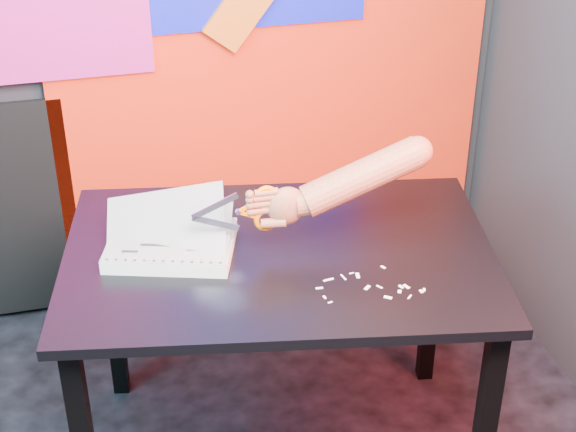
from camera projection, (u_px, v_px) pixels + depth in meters
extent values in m
cube|color=red|center=(273.00, 84.00, 3.19)|extent=(1.60, 0.02, 1.60)
cube|color=black|center=(112.00, 304.00, 2.85)|extent=(0.06, 0.06, 0.72)
cube|color=black|center=(432.00, 291.00, 2.92)|extent=(0.06, 0.06, 0.72)
cube|color=black|center=(279.00, 256.00, 2.41)|extent=(1.29, 0.98, 0.03)
cube|color=white|center=(171.00, 245.00, 2.39)|extent=(0.39, 0.34, 0.04)
cube|color=white|center=(171.00, 239.00, 2.38)|extent=(0.39, 0.33, 0.00)
cube|color=white|center=(171.00, 237.00, 2.38)|extent=(0.37, 0.32, 0.10)
cube|color=white|center=(165.00, 227.00, 2.38)|extent=(0.35, 0.29, 0.18)
cylinder|color=black|center=(107.00, 259.00, 2.29)|extent=(0.01, 0.01, 0.00)
cylinder|color=black|center=(116.00, 260.00, 2.29)|extent=(0.01, 0.01, 0.00)
cylinder|color=black|center=(125.00, 260.00, 2.29)|extent=(0.01, 0.01, 0.00)
cylinder|color=black|center=(135.00, 260.00, 2.29)|extent=(0.01, 0.01, 0.00)
cylinder|color=black|center=(144.00, 261.00, 2.29)|extent=(0.01, 0.01, 0.00)
cylinder|color=black|center=(154.00, 261.00, 2.29)|extent=(0.01, 0.01, 0.00)
cylinder|color=black|center=(163.00, 261.00, 2.29)|extent=(0.01, 0.01, 0.00)
cylinder|color=black|center=(173.00, 261.00, 2.29)|extent=(0.01, 0.01, 0.00)
cylinder|color=black|center=(182.00, 262.00, 2.28)|extent=(0.01, 0.01, 0.00)
cylinder|color=black|center=(192.00, 262.00, 2.28)|extent=(0.01, 0.01, 0.00)
cylinder|color=black|center=(201.00, 262.00, 2.28)|extent=(0.01, 0.01, 0.00)
cylinder|color=black|center=(211.00, 263.00, 2.28)|extent=(0.01, 0.01, 0.00)
cylinder|color=black|center=(220.00, 263.00, 2.28)|extent=(0.01, 0.01, 0.00)
cylinder|color=black|center=(125.00, 216.00, 2.49)|extent=(0.01, 0.01, 0.00)
cylinder|color=black|center=(134.00, 217.00, 2.48)|extent=(0.01, 0.01, 0.00)
cylinder|color=black|center=(142.00, 217.00, 2.48)|extent=(0.01, 0.01, 0.00)
cylinder|color=black|center=(151.00, 217.00, 2.48)|extent=(0.01, 0.01, 0.00)
cylinder|color=black|center=(160.00, 217.00, 2.48)|extent=(0.01, 0.01, 0.00)
cylinder|color=black|center=(169.00, 218.00, 2.48)|extent=(0.01, 0.01, 0.00)
cylinder|color=black|center=(177.00, 218.00, 2.48)|extent=(0.01, 0.01, 0.00)
cylinder|color=black|center=(186.00, 218.00, 2.48)|extent=(0.01, 0.01, 0.00)
cylinder|color=black|center=(195.00, 218.00, 2.48)|extent=(0.01, 0.01, 0.00)
cylinder|color=black|center=(204.00, 219.00, 2.47)|extent=(0.01, 0.01, 0.00)
cylinder|color=black|center=(212.00, 219.00, 2.47)|extent=(0.01, 0.01, 0.00)
cylinder|color=black|center=(221.00, 219.00, 2.47)|extent=(0.01, 0.01, 0.00)
cylinder|color=black|center=(230.00, 219.00, 2.47)|extent=(0.01, 0.01, 0.00)
cube|color=black|center=(145.00, 229.00, 2.42)|extent=(0.06, 0.03, 0.00)
cube|color=black|center=(179.00, 234.00, 2.40)|extent=(0.05, 0.02, 0.00)
cube|color=black|center=(155.00, 245.00, 2.35)|extent=(0.08, 0.03, 0.00)
cube|color=black|center=(194.00, 250.00, 2.33)|extent=(0.04, 0.02, 0.00)
cube|color=black|center=(130.00, 251.00, 2.33)|extent=(0.05, 0.02, 0.00)
cube|color=black|center=(191.00, 226.00, 2.44)|extent=(0.05, 0.03, 0.00)
cube|color=silver|center=(215.00, 206.00, 2.29)|extent=(0.13, 0.00, 0.07)
cube|color=silver|center=(216.00, 223.00, 2.32)|extent=(0.13, 0.00, 0.07)
cylinder|color=silver|center=(238.00, 212.00, 2.32)|extent=(0.01, 0.01, 0.01)
cube|color=#FF6B00|center=(246.00, 214.00, 2.33)|extent=(0.05, 0.01, 0.03)
cube|color=#FF6B00|center=(246.00, 208.00, 2.32)|extent=(0.05, 0.01, 0.03)
torus|color=#FF6B00|center=(266.00, 197.00, 2.32)|extent=(0.07, 0.02, 0.07)
torus|color=#FF6B00|center=(266.00, 219.00, 2.35)|extent=(0.07, 0.02, 0.07)
ellipsoid|color=#BA5A46|center=(286.00, 206.00, 2.34)|extent=(0.11, 0.06, 0.11)
cylinder|color=#BA5A46|center=(266.00, 210.00, 2.33)|extent=(0.08, 0.02, 0.02)
cylinder|color=#BA5A46|center=(266.00, 203.00, 2.32)|extent=(0.08, 0.02, 0.02)
cylinder|color=#BA5A46|center=(266.00, 198.00, 2.32)|extent=(0.07, 0.02, 0.02)
cylinder|color=#BA5A46|center=(266.00, 192.00, 2.31)|extent=(0.06, 0.02, 0.02)
cylinder|color=#BA5A46|center=(274.00, 223.00, 2.34)|extent=(0.07, 0.04, 0.03)
cylinder|color=#BA5A46|center=(306.00, 202.00, 2.35)|extent=(0.06, 0.07, 0.07)
cylinder|color=#BA5A46|center=(362.00, 177.00, 2.36)|extent=(0.34, 0.09, 0.20)
sphere|color=#BA5A46|center=(417.00, 151.00, 2.36)|extent=(0.08, 0.08, 0.08)
cube|color=silver|center=(406.00, 287.00, 2.26)|extent=(0.02, 0.02, 0.00)
cube|color=silver|center=(400.00, 292.00, 2.24)|extent=(0.01, 0.02, 0.00)
cube|color=silver|center=(343.00, 277.00, 2.29)|extent=(0.01, 0.03, 0.00)
cube|color=silver|center=(358.00, 275.00, 2.30)|extent=(0.01, 0.02, 0.00)
cube|color=silver|center=(401.00, 287.00, 2.26)|extent=(0.01, 0.02, 0.00)
cube|color=silver|center=(410.00, 297.00, 2.22)|extent=(0.02, 0.02, 0.00)
cube|color=silver|center=(421.00, 291.00, 2.24)|extent=(0.01, 0.01, 0.00)
cube|color=silver|center=(388.00, 297.00, 2.22)|extent=(0.02, 0.02, 0.00)
cube|color=silver|center=(325.00, 297.00, 2.22)|extent=(0.01, 0.01, 0.00)
cube|color=silver|center=(383.00, 267.00, 2.34)|extent=(0.01, 0.02, 0.00)
cube|color=silver|center=(329.00, 280.00, 2.28)|extent=(0.03, 0.01, 0.00)
cube|color=silver|center=(351.00, 273.00, 2.31)|extent=(0.01, 0.01, 0.00)
cube|color=silver|center=(330.00, 302.00, 2.20)|extent=(0.01, 0.01, 0.00)
cube|color=silver|center=(379.00, 287.00, 2.26)|extent=(0.01, 0.02, 0.00)
cube|color=silver|center=(367.00, 288.00, 2.25)|extent=(0.02, 0.02, 0.00)
cube|color=silver|center=(319.00, 288.00, 2.25)|extent=(0.02, 0.01, 0.00)
cube|color=silver|center=(424.00, 290.00, 2.25)|extent=(0.01, 0.01, 0.00)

